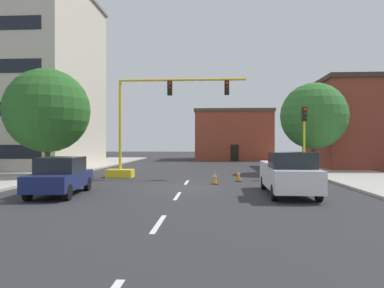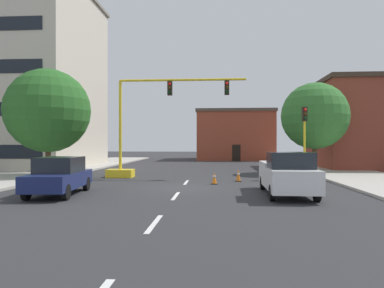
{
  "view_description": "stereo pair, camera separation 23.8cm",
  "coord_description": "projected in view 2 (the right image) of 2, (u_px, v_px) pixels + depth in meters",
  "views": [
    {
      "loc": [
        1.61,
        -18.88,
        2.39
      ],
      "look_at": [
        0.17,
        5.2,
        2.33
      ],
      "focal_mm": 33.09,
      "sensor_mm": 36.0,
      "label": 1
    },
    {
      "loc": [
        1.85,
        -18.86,
        2.39
      ],
      "look_at": [
        0.17,
        5.2,
        2.33
      ],
      "focal_mm": 33.09,
      "sensor_mm": 36.0,
      "label": 2
    }
  ],
  "objects": [
    {
      "name": "ground_plane",
      "position": [
        182.0,
        188.0,
        18.95
      ],
      "size": [
        160.0,
        160.0,
        0.0
      ],
      "primitive_type": "plane",
      "color": "#2D2D30"
    },
    {
      "name": "lane_stripe_seg_3",
      "position": [
        186.0,
        182.0,
        21.44
      ],
      "size": [
        0.16,
        2.4,
        0.01
      ],
      "primitive_type": "cube",
      "color": "silver",
      "rests_on": "ground_plane"
    },
    {
      "name": "sidewalk_left",
      "position": [
        43.0,
        173.0,
        27.75
      ],
      "size": [
        6.0,
        56.0,
        0.14
      ],
      "primitive_type": "cube",
      "color": "#B2ADA3",
      "rests_on": "ground_plane"
    },
    {
      "name": "lane_stripe_seg_2",
      "position": [
        176.0,
        196.0,
        15.96
      ],
      "size": [
        0.16,
        2.4,
        0.01
      ],
      "primitive_type": "cube",
      "color": "silver",
      "rests_on": "ground_plane"
    },
    {
      "name": "building_row_right",
      "position": [
        384.0,
        125.0,
        33.68
      ],
      "size": [
        12.85,
        10.17,
        8.25
      ],
      "color": "brown",
      "rests_on": "ground_plane"
    },
    {
      "name": "traffic_cone_roadside_b",
      "position": [
        214.0,
        178.0,
        20.51
      ],
      "size": [
        0.36,
        0.36,
        0.72
      ],
      "color": "black",
      "rests_on": "ground_plane"
    },
    {
      "name": "building_tall_left",
      "position": [
        27.0,
        80.0,
        34.87
      ],
      "size": [
        12.5,
        13.68,
        17.31
      ],
      "color": "beige",
      "rests_on": "ground_plane"
    },
    {
      "name": "tree_left_near",
      "position": [
        48.0,
        111.0,
        24.49
      ],
      "size": [
        5.77,
        5.77,
        7.52
      ],
      "color": "#4C3823",
      "rests_on": "ground_plane"
    },
    {
      "name": "building_brick_center",
      "position": [
        234.0,
        135.0,
        51.87
      ],
      "size": [
        10.88,
        10.24,
        7.06
      ],
      "color": "brown",
      "rests_on": "ground_plane"
    },
    {
      "name": "traffic_cone_roadside_a",
      "position": [
        238.0,
        176.0,
        22.05
      ],
      "size": [
        0.36,
        0.36,
        0.74
      ],
      "color": "black",
      "rests_on": "ground_plane"
    },
    {
      "name": "pickup_truck_white",
      "position": [
        287.0,
        174.0,
        16.23
      ],
      "size": [
        2.12,
        5.44,
        1.99
      ],
      "color": "white",
      "rests_on": "ground_plane"
    },
    {
      "name": "lane_stripe_seg_1",
      "position": [
        154.0,
        223.0,
        10.47
      ],
      "size": [
        0.16,
        2.4,
        0.01
      ],
      "primitive_type": "cube",
      "color": "silver",
      "rests_on": "ground_plane"
    },
    {
      "name": "sidewalk_right",
      "position": [
        351.0,
        174.0,
        26.11
      ],
      "size": [
        6.0,
        56.0,
        0.14
      ],
      "primitive_type": "cube",
      "color": "#B2ADA3",
      "rests_on": "ground_plane"
    },
    {
      "name": "sedan_navy_near_left",
      "position": [
        59.0,
        176.0,
        16.31
      ],
      "size": [
        2.24,
        4.65,
        1.74
      ],
      "color": "navy",
      "rests_on": "ground_plane"
    },
    {
      "name": "tree_right_mid",
      "position": [
        315.0,
        116.0,
        27.76
      ],
      "size": [
        5.22,
        5.22,
        7.14
      ],
      "color": "#4C3823",
      "rests_on": "ground_plane"
    },
    {
      "name": "traffic_light_pole_right",
      "position": [
        305.0,
        126.0,
        23.56
      ],
      "size": [
        0.32,
        0.47,
        4.8
      ],
      "color": "yellow",
      "rests_on": "ground_plane"
    },
    {
      "name": "traffic_signal_gantry",
      "position": [
        138.0,
        145.0,
        24.59
      ],
      "size": [
        9.62,
        1.2,
        6.83
      ],
      "color": "yellow",
      "rests_on": "ground_plane"
    }
  ]
}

